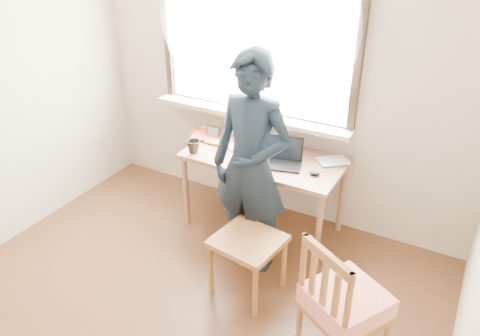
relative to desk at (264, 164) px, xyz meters
The scene contains 13 objects.
room_shell 1.75m from the desk, 94.04° to the right, with size 3.52×4.02×2.61m.
desk is the anchor object (origin of this frame).
laptop 0.23m from the desk, 11.32° to the right, with size 0.36×0.32×0.21m.
mug_white 0.31m from the desk, 133.66° to the left, with size 0.12×0.12×0.10m, color white.
mug_dark 0.61m from the desk, 158.05° to the right, with size 0.12×0.12×0.11m, color black.
mouse 0.50m from the desk, 11.77° to the right, with size 0.09×0.06×0.03m, color black.
desk_clutter 0.41m from the desk, 154.01° to the left, with size 0.79×0.45×0.04m.
book_a 0.45m from the desk, 144.65° to the left, with size 0.18×0.25×0.02m, color white.
book_b 0.54m from the desk, 26.84° to the left, with size 0.17×0.24×0.02m, color white.
picture_frame 0.58m from the desk, 169.76° to the left, with size 0.14×0.02×0.11m.
work_chair 0.85m from the desk, 71.41° to the right, with size 0.51×0.49×0.46m.
side_chair 1.51m from the desk, 45.60° to the right, with size 0.58×0.57×0.93m.
person 0.51m from the desk, 76.17° to the right, with size 0.63×0.41×1.71m, color black.
Camera 1 is at (1.57, -1.49, 2.48)m, focal length 35.00 mm.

